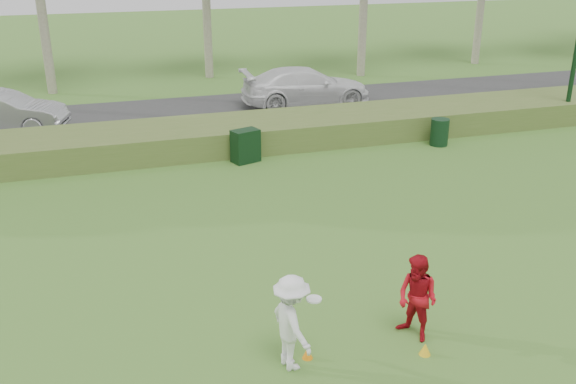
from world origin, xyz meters
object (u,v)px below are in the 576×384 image
object	(u,v)px
player_red	(417,298)
trash_bin	(440,132)
cone_yellow	(425,349)
car_mid	(2,112)
cone_orange	(308,353)
car_right	(306,86)
player_white	(292,323)
utility_cabinet	(246,146)

from	to	relation	value
player_red	trash_bin	size ratio (longest dim) A/B	1.73
cone_yellow	car_mid	world-z (taller)	car_mid
cone_orange	car_mid	world-z (taller)	car_mid
player_red	car_mid	world-z (taller)	player_red
player_red	car_right	xyz separation A→B (m)	(3.86, 17.53, 0.05)
car_mid	cone_orange	bearing A→B (deg)	-143.81
player_white	car_right	world-z (taller)	player_white
player_white	trash_bin	world-z (taller)	player_white
cone_yellow	car_mid	xyz separation A→B (m)	(-8.52, 17.54, 0.72)
car_mid	car_right	world-z (taller)	car_right
cone_yellow	car_mid	size ratio (longest dim) A/B	0.05
player_red	trash_bin	distance (m)	12.47
player_white	cone_orange	world-z (taller)	player_white
player_white	car_right	xyz separation A→B (m)	(6.33, 17.67, 0.01)
cone_orange	utility_cabinet	xyz separation A→B (m)	(1.57, 10.88, 0.45)
cone_yellow	car_right	bearing A→B (deg)	77.73
cone_orange	car_mid	bearing A→B (deg)	110.80
player_red	trash_bin	bearing A→B (deg)	123.77
player_red	player_white	bearing A→B (deg)	-111.30
cone_orange	trash_bin	bearing A→B (deg)	50.60
cone_yellow	utility_cabinet	bearing A→B (deg)	92.41
cone_orange	cone_yellow	size ratio (longest dim) A/B	0.91
player_red	cone_yellow	size ratio (longest dim) A/B	7.22
player_red	cone_orange	xyz separation A→B (m)	(-2.13, -0.02, -0.74)
player_red	car_mid	bearing A→B (deg)	-177.55
player_white	utility_cabinet	bearing A→B (deg)	-19.94
utility_cabinet	car_right	size ratio (longest dim) A/B	0.19
cone_orange	trash_bin	world-z (taller)	trash_bin
player_red	utility_cabinet	world-z (taller)	player_red
player_red	trash_bin	xyz separation A→B (m)	(6.57, 10.58, -0.36)
car_right	cone_orange	bearing A→B (deg)	164.06
player_white	cone_yellow	xyz separation A→B (m)	(2.39, -0.42, -0.76)
cone_orange	utility_cabinet	bearing A→B (deg)	81.77
player_red	utility_cabinet	bearing A→B (deg)	158.57
cone_yellow	car_right	xyz separation A→B (m)	(3.93, 18.08, 0.77)
player_white	car_mid	bearing A→B (deg)	9.59
trash_bin	car_right	distance (m)	7.47
player_red	cone_orange	size ratio (longest dim) A/B	7.93
player_white	utility_cabinet	size ratio (longest dim) A/B	1.59
cone_yellow	utility_cabinet	size ratio (longest dim) A/B	0.21
cone_orange	trash_bin	distance (m)	13.72
trash_bin	car_right	world-z (taller)	car_right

